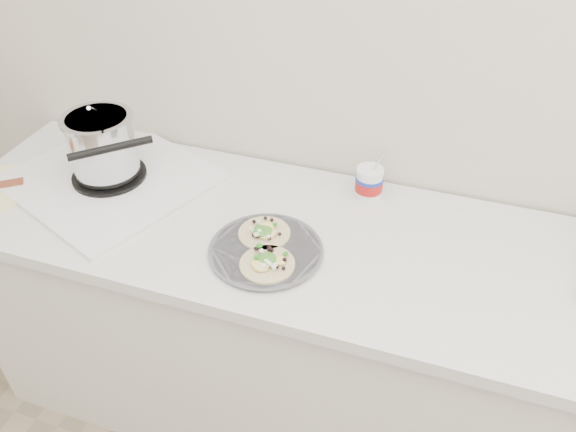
% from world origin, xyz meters
% --- Properties ---
extents(counter, '(2.44, 0.66, 0.90)m').
position_xyz_m(counter, '(0.00, 1.43, 0.45)').
color(counter, silver).
rests_on(counter, ground).
extents(stove, '(0.72, 0.70, 0.27)m').
position_xyz_m(stove, '(-0.79, 1.47, 0.99)').
color(stove, silver).
rests_on(stove, counter).
extents(taco_plate, '(0.31, 0.31, 0.04)m').
position_xyz_m(taco_plate, '(-0.20, 1.31, 0.92)').
color(taco_plate, '#55545A').
rests_on(taco_plate, counter).
extents(tub, '(0.09, 0.09, 0.19)m').
position_xyz_m(tub, '(0.01, 1.65, 0.96)').
color(tub, white).
rests_on(tub, counter).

